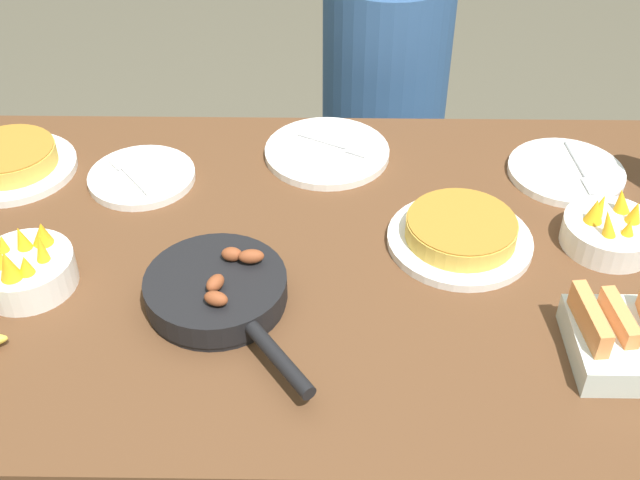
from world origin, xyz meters
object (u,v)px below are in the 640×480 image
at_px(empty_plate_far_right, 566,172).
at_px(fruit_bowl_mango, 610,230).
at_px(frittata_plate_side, 460,234).
at_px(skillet, 218,291).
at_px(empty_plate_far_left, 327,152).
at_px(frittata_plate_center, 11,161).
at_px(empty_plate_near_front, 142,177).
at_px(fruit_bowl_citrus, 25,267).
at_px(person_figure, 382,138).

height_order(empty_plate_far_right, fruit_bowl_mango, fruit_bowl_mango).
relative_size(frittata_plate_side, empty_plate_far_right, 1.13).
height_order(frittata_plate_side, empty_plate_far_right, frittata_plate_side).
bearing_deg(fruit_bowl_mango, skillet, -166.35).
height_order(empty_plate_far_left, empty_plate_far_right, same).
bearing_deg(skillet, frittata_plate_center, -164.65).
bearing_deg(empty_plate_far_left, fruit_bowl_mango, -29.21).
bearing_deg(empty_plate_near_front, fruit_bowl_citrus, -113.30).
bearing_deg(frittata_plate_side, frittata_plate_center, 165.96).
bearing_deg(empty_plate_near_front, frittata_plate_side, -17.43).
height_order(skillet, empty_plate_far_left, skillet).
height_order(fruit_bowl_citrus, person_figure, person_figure).
xyz_separation_m(frittata_plate_center, empty_plate_near_front, (0.27, -0.03, -0.02)).
height_order(empty_plate_far_left, person_figure, person_figure).
relative_size(empty_plate_far_right, person_figure, 0.20).
height_order(empty_plate_near_front, fruit_bowl_citrus, fruit_bowl_citrus).
height_order(frittata_plate_center, frittata_plate_side, frittata_plate_center).
relative_size(empty_plate_far_right, fruit_bowl_citrus, 1.41).
bearing_deg(skillet, empty_plate_far_left, 123.56).
bearing_deg(fruit_bowl_mango, frittata_plate_center, 169.32).
bearing_deg(empty_plate_far_right, empty_plate_near_front, -177.96).
xyz_separation_m(empty_plate_near_front, empty_plate_far_left, (0.37, 0.10, -0.00)).
xyz_separation_m(skillet, empty_plate_near_front, (-0.20, 0.35, -0.02)).
distance_m(frittata_plate_center, empty_plate_far_left, 0.64).
bearing_deg(frittata_plate_center, empty_plate_far_left, 6.05).
bearing_deg(empty_plate_near_front, person_figure, 45.03).
xyz_separation_m(fruit_bowl_mango, person_figure, (-0.36, 0.71, -0.25)).
height_order(skillet, fruit_bowl_mango, fruit_bowl_mango).
height_order(frittata_plate_side, fruit_bowl_citrus, fruit_bowl_citrus).
bearing_deg(fruit_bowl_citrus, skillet, -7.41).
relative_size(frittata_plate_center, fruit_bowl_citrus, 1.56).
bearing_deg(frittata_plate_side, empty_plate_near_front, 162.57).
xyz_separation_m(frittata_plate_center, fruit_bowl_mango, (1.15, -0.22, 0.01)).
bearing_deg(skillet, empty_plate_near_front, 173.72).
xyz_separation_m(fruit_bowl_mango, fruit_bowl_citrus, (-1.01, -0.12, 0.01)).
bearing_deg(fruit_bowl_mango, frittata_plate_side, -179.15).
bearing_deg(person_figure, skillet, -110.20).
distance_m(fruit_bowl_citrus, person_figure, 1.08).
bearing_deg(frittata_plate_center, frittata_plate_side, -14.04).
distance_m(frittata_plate_center, empty_plate_near_front, 0.27).
height_order(fruit_bowl_mango, person_figure, person_figure).
xyz_separation_m(empty_plate_far_left, fruit_bowl_mango, (0.51, -0.28, 0.02)).
xyz_separation_m(fruit_bowl_citrus, person_figure, (0.65, 0.83, -0.26)).
height_order(empty_plate_near_front, empty_plate_far_left, same).
xyz_separation_m(frittata_plate_side, fruit_bowl_citrus, (-0.75, -0.12, 0.01)).
xyz_separation_m(empty_plate_far_left, person_figure, (0.14, 0.42, -0.23)).
bearing_deg(skillet, fruit_bowl_mango, 68.51).
relative_size(fruit_bowl_mango, fruit_bowl_citrus, 1.02).
height_order(skillet, person_figure, person_figure).
distance_m(empty_plate_far_left, fruit_bowl_citrus, 0.65).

